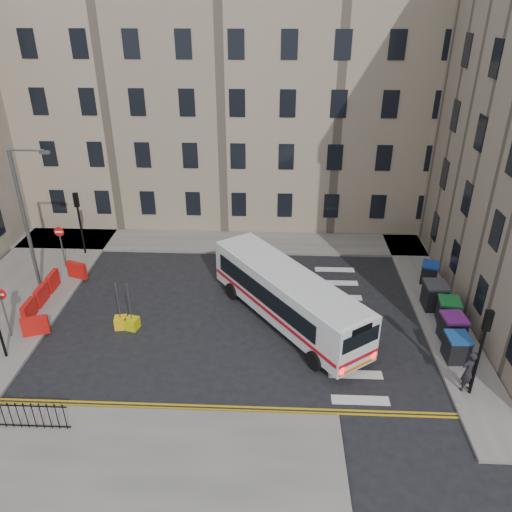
# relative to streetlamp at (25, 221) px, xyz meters

# --- Properties ---
(ground) EXTENTS (120.00, 120.00, 0.00)m
(ground) POSITION_rel_streetlamp_xyz_m (13.00, -2.00, -4.34)
(ground) COLOR black
(ground) RESTS_ON ground
(pavement_north) EXTENTS (36.00, 3.20, 0.15)m
(pavement_north) POSITION_rel_streetlamp_xyz_m (7.00, 6.60, -4.26)
(pavement_north) COLOR slate
(pavement_north) RESTS_ON ground
(pavement_east) EXTENTS (2.40, 26.00, 0.15)m
(pavement_east) POSITION_rel_streetlamp_xyz_m (22.00, 2.00, -4.26)
(pavement_east) COLOR slate
(pavement_east) RESTS_ON ground
(pavement_west) EXTENTS (6.00, 22.00, 0.15)m
(pavement_west) POSITION_rel_streetlamp_xyz_m (-1.00, -1.00, -4.26)
(pavement_west) COLOR slate
(pavement_west) RESTS_ON ground
(pavement_sw) EXTENTS (20.00, 6.00, 0.15)m
(pavement_sw) POSITION_rel_streetlamp_xyz_m (6.00, -12.00, -4.26)
(pavement_sw) COLOR slate
(pavement_sw) RESTS_ON ground
(terrace_north) EXTENTS (38.30, 10.80, 17.20)m
(terrace_north) POSITION_rel_streetlamp_xyz_m (6.00, 13.50, 4.28)
(terrace_north) COLOR gray
(terrace_north) RESTS_ON ground
(traffic_light_east) EXTENTS (0.28, 0.22, 4.10)m
(traffic_light_east) POSITION_rel_streetlamp_xyz_m (21.60, -7.50, -1.47)
(traffic_light_east) COLOR black
(traffic_light_east) RESTS_ON pavement_east
(traffic_light_nw) EXTENTS (0.28, 0.22, 4.10)m
(traffic_light_nw) POSITION_rel_streetlamp_xyz_m (1.00, 4.50, -1.47)
(traffic_light_nw) COLOR black
(traffic_light_nw) RESTS_ON pavement_west
(streetlamp) EXTENTS (0.50, 0.22, 8.14)m
(streetlamp) POSITION_rel_streetlamp_xyz_m (0.00, 0.00, 0.00)
(streetlamp) COLOR #595B5E
(streetlamp) RESTS_ON pavement_west
(no_entry_north) EXTENTS (0.60, 0.08, 3.00)m
(no_entry_north) POSITION_rel_streetlamp_xyz_m (0.50, 2.50, -2.26)
(no_entry_north) COLOR #595B5E
(no_entry_north) RESTS_ON pavement_west
(no_entry_south) EXTENTS (0.60, 0.08, 3.00)m
(no_entry_south) POSITION_rel_streetlamp_xyz_m (0.50, -4.50, -2.26)
(no_entry_south) COLOR #595B5E
(no_entry_south) RESTS_ON pavement_west
(roadworks_barriers) EXTENTS (1.66, 6.26, 1.00)m
(roadworks_barriers) POSITION_rel_streetlamp_xyz_m (1.16, -1.50, -3.69)
(roadworks_barriers) COLOR red
(roadworks_barriers) RESTS_ON pavement_west
(bus) EXTENTS (7.96, 9.70, 2.81)m
(bus) POSITION_rel_streetlamp_xyz_m (13.97, -2.46, -2.71)
(bus) COLOR silver
(bus) RESTS_ON ground
(wheelie_bin_a) EXTENTS (1.03, 1.17, 1.26)m
(wheelie_bin_a) POSITION_rel_streetlamp_xyz_m (21.63, -5.27, -3.55)
(wheelie_bin_a) COLOR black
(wheelie_bin_a) RESTS_ON pavement_east
(wheelie_bin_b) EXTENTS (1.15, 1.29, 1.34)m
(wheelie_bin_b) POSITION_rel_streetlamp_xyz_m (21.88, -3.83, -3.51)
(wheelie_bin_b) COLOR black
(wheelie_bin_b) RESTS_ON pavement_east
(wheelie_bin_c) EXTENTS (1.18, 1.31, 1.30)m
(wheelie_bin_c) POSITION_rel_streetlamp_xyz_m (22.11, -2.34, -3.53)
(wheelie_bin_c) COLOR black
(wheelie_bin_c) RESTS_ON pavement_east
(wheelie_bin_d) EXTENTS (1.13, 1.30, 1.43)m
(wheelie_bin_d) POSITION_rel_streetlamp_xyz_m (21.81, -0.96, -3.46)
(wheelie_bin_d) COLOR black
(wheelie_bin_d) RESTS_ON pavement_east
(wheelie_bin_e) EXTENTS (1.24, 1.32, 1.18)m
(wheelie_bin_e) POSITION_rel_streetlamp_xyz_m (22.27, 1.75, -3.59)
(wheelie_bin_e) COLOR black
(wheelie_bin_e) RESTS_ON pavement_east
(pedestrian) EXTENTS (0.82, 0.65, 1.98)m
(pedestrian) POSITION_rel_streetlamp_xyz_m (21.45, -7.33, -3.20)
(pedestrian) COLOR black
(pedestrian) RESTS_ON pavement_east
(bollard_yellow) EXTENTS (0.70, 0.70, 0.60)m
(bollard_yellow) POSITION_rel_streetlamp_xyz_m (5.61, -3.34, -4.04)
(bollard_yellow) COLOR #FAB70D
(bollard_yellow) RESTS_ON ground
(bollard_chevron) EXTENTS (0.73, 0.73, 0.60)m
(bollard_chevron) POSITION_rel_streetlamp_xyz_m (6.21, -3.40, -4.04)
(bollard_chevron) COLOR #C1BD0B
(bollard_chevron) RESTS_ON ground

